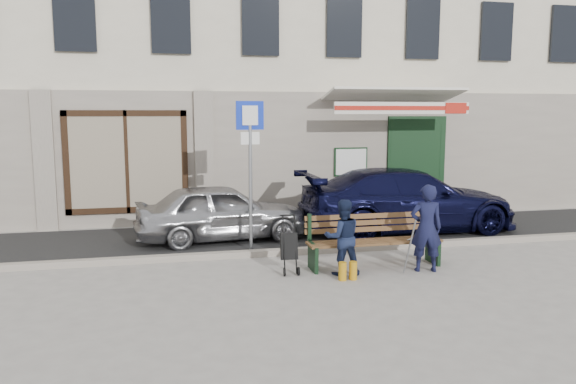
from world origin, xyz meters
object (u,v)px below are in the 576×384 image
object	(u,v)px
car_silver	(221,212)
parking_sign	(250,150)
bench	(372,241)
woman	(343,237)
stroller	(289,248)
car_navy	(407,200)
man	(426,228)

from	to	relation	value
car_silver	parking_sign	size ratio (longest dim) A/B	1.23
car_silver	bench	size ratio (longest dim) A/B	1.50
parking_sign	bench	xyz separation A→B (m)	(1.91, -1.55, -1.52)
woman	stroller	xyz separation A→B (m)	(-0.85, 0.29, -0.20)
car_silver	woman	bearing A→B (deg)	-156.88
car_silver	bench	world-z (taller)	car_silver
stroller	car_navy	bearing A→B (deg)	43.12
woman	bench	bearing A→B (deg)	-149.22
car_navy	parking_sign	bearing A→B (deg)	106.46
car_silver	woman	distance (m)	3.45
parking_sign	woman	bearing A→B (deg)	-63.14
man	woman	distance (m)	1.46
parking_sign	woman	size ratio (longest dim) A/B	2.28
bench	woman	world-z (taller)	woman
car_silver	woman	size ratio (longest dim) A/B	2.82
car_silver	parking_sign	xyz separation A→B (m)	(0.46, -1.09, 1.36)
woman	stroller	bearing A→B (deg)	-15.67
woman	car_navy	bearing A→B (deg)	-127.10
car_navy	bench	bearing A→B (deg)	144.96
car_silver	stroller	world-z (taller)	car_silver
car_silver	man	distance (m)	4.44
car_silver	stroller	bearing A→B (deg)	-168.97
man	stroller	size ratio (longest dim) A/B	1.53
man	woman	xyz separation A→B (m)	(-1.45, 0.12, -0.11)
bench	stroller	size ratio (longest dim) A/B	2.45
car_silver	bench	distance (m)	3.55
car_silver	car_navy	xyz separation A→B (m)	(4.24, 0.01, 0.11)
car_silver	stroller	size ratio (longest dim) A/B	3.67
car_silver	parking_sign	bearing A→B (deg)	-163.75
bench	parking_sign	bearing A→B (deg)	140.81
car_silver	car_navy	distance (m)	4.25
parking_sign	car_silver	bearing A→B (deg)	106.41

